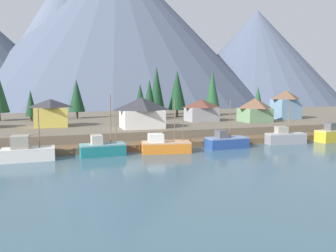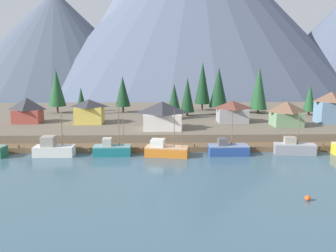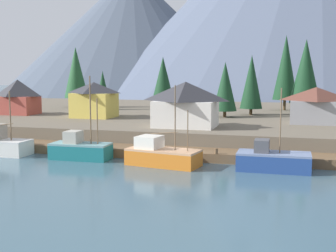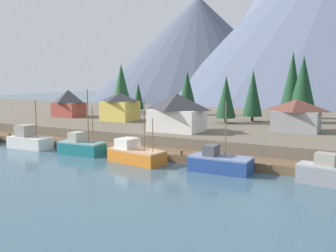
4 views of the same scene
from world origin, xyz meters
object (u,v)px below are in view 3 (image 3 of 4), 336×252
(fishing_boat_orange, at_px, (161,155))
(conifer_centre, at_px, (163,79))
(conifer_far_left, at_px, (103,87))
(fishing_boat_teal, at_px, (80,149))
(conifer_near_left, at_px, (251,82))
(house_red, at_px, (18,97))
(conifer_back_right, at_px, (306,71))
(fishing_boat_blue, at_px, (273,160))
(house_yellow, at_px, (94,99))
(conifer_back_left, at_px, (225,86))
(house_white, at_px, (186,104))
(house_grey, at_px, (316,105))
(conifer_far_right, at_px, (286,68))
(conifer_near_right, at_px, (76,72))

(fishing_boat_orange, distance_m, conifer_centre, 40.08)
(conifer_centre, xyz_separation_m, conifer_far_left, (-10.52, -4.08, -1.63))
(fishing_boat_teal, relative_size, conifer_near_left, 0.94)
(house_red, bearing_deg, fishing_boat_orange, -34.35)
(house_red, distance_m, conifer_near_left, 38.70)
(conifer_back_right, bearing_deg, fishing_boat_blue, -95.82)
(house_yellow, xyz_separation_m, conifer_near_left, (23.10, 10.58, 2.63))
(conifer_back_left, distance_m, conifer_centre, 18.03)
(fishing_boat_teal, distance_m, house_white, 15.52)
(house_yellow, xyz_separation_m, house_grey, (32.83, 0.81, -0.23))
(house_grey, bearing_deg, house_yellow, -178.59)
(fishing_boat_blue, distance_m, house_yellow, 34.60)
(house_red, bearing_deg, fishing_boat_blue, -26.10)
(house_white, bearing_deg, conifer_far_left, 134.65)
(fishing_boat_blue, distance_m, conifer_far_left, 46.94)
(fishing_boat_teal, height_order, house_white, fishing_boat_teal)
(fishing_boat_orange, distance_m, house_yellow, 26.75)
(fishing_boat_teal, height_order, fishing_boat_orange, fishing_boat_teal)
(house_yellow, height_order, conifer_near_left, conifer_near_left)
(fishing_boat_blue, xyz_separation_m, house_grey, (4.69, 20.47, 4.03))
(conifer_centre, distance_m, conifer_far_right, 22.63)
(house_red, height_order, conifer_near_right, conifer_near_right)
(house_red, distance_m, conifer_far_left, 15.83)
(fishing_boat_teal, bearing_deg, conifer_far_right, 61.60)
(house_white, distance_m, conifer_near_right, 37.71)
(conifer_back_left, xyz_separation_m, conifer_far_left, (-24.07, 7.76, -0.65))
(fishing_boat_teal, height_order, house_grey, fishing_boat_teal)
(house_white, bearing_deg, conifer_near_right, 138.87)
(fishing_boat_blue, distance_m, house_red, 47.55)
(fishing_boat_teal, bearing_deg, conifer_near_right, 116.24)
(conifer_near_right, height_order, conifer_centre, conifer_near_right)
(fishing_boat_blue, xyz_separation_m, house_red, (-42.51, 20.83, 4.44))
(conifer_back_left, bearing_deg, conifer_near_left, 53.37)
(conifer_near_left, bearing_deg, conifer_far_left, 173.90)
(house_yellow, relative_size, conifer_centre, 0.65)
(conifer_far_left, bearing_deg, house_red, -128.41)
(conifer_far_left, bearing_deg, fishing_boat_teal, -70.16)
(fishing_boat_orange, distance_m, house_red, 38.19)
(conifer_near_left, bearing_deg, house_yellow, -155.39)
(fishing_boat_teal, relative_size, conifer_near_right, 0.77)
(fishing_boat_teal, height_order, conifer_far_right, conifer_far_right)
(conifer_back_left, bearing_deg, fishing_boat_teal, -115.60)
(fishing_boat_orange, distance_m, conifer_far_right, 44.07)
(house_yellow, distance_m, conifer_back_left, 20.45)
(house_white, bearing_deg, house_yellow, 154.75)
(conifer_back_left, bearing_deg, conifer_back_right, 33.22)
(conifer_far_right, bearing_deg, fishing_boat_teal, -116.95)
(fishing_boat_orange, xyz_separation_m, fishing_boat_blue, (11.19, 0.59, -0.07))
(house_red, xyz_separation_m, conifer_back_right, (45.91, 12.49, 4.17))
(house_grey, bearing_deg, house_white, -152.24)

